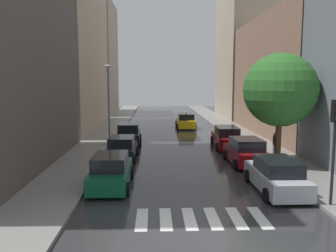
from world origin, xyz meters
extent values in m
cube|color=#303032|center=(0.00, 24.00, -0.02)|extent=(28.00, 72.00, 0.04)
cube|color=gray|center=(-6.50, 24.00, 0.07)|extent=(3.00, 72.00, 0.15)
cube|color=gray|center=(6.50, 24.00, 0.07)|extent=(3.00, 72.00, 0.15)
cube|color=silver|center=(-2.25, 1.59, 0.01)|extent=(0.45, 2.20, 0.01)
cube|color=silver|center=(-1.35, 1.59, 0.01)|extent=(0.45, 2.20, 0.01)
cube|color=silver|center=(-0.45, 1.59, 0.01)|extent=(0.45, 2.20, 0.01)
cube|color=silver|center=(0.45, 1.59, 0.01)|extent=(0.45, 2.20, 0.01)
cube|color=silver|center=(1.35, 1.59, 0.01)|extent=(0.45, 2.20, 0.01)
cube|color=silver|center=(2.25, 1.59, 0.01)|extent=(0.45, 2.20, 0.01)
cube|color=#B2A38C|center=(-11.00, 27.63, 9.36)|extent=(6.00, 18.15, 18.72)
cube|color=#9E9384|center=(-11.00, 44.20, 8.51)|extent=(6.00, 12.64, 17.03)
cube|color=#8C6B56|center=(11.00, 21.80, 5.58)|extent=(6.00, 19.01, 11.16)
cube|color=#B2A38C|center=(11.00, 38.76, 11.21)|extent=(6.00, 12.64, 22.43)
cube|color=#0C4C2D|center=(-3.91, 5.75, 0.58)|extent=(1.80, 4.38, 0.81)
cube|color=black|center=(-3.91, 5.53, 1.32)|extent=(1.58, 2.41, 0.67)
cylinder|color=black|center=(-4.79, 7.20, 0.32)|extent=(0.22, 0.64, 0.64)
cylinder|color=black|center=(-3.01, 7.20, 0.32)|extent=(0.22, 0.64, 0.64)
cylinder|color=black|center=(-4.80, 4.31, 0.32)|extent=(0.22, 0.64, 0.64)
cylinder|color=black|center=(-3.02, 4.31, 0.32)|extent=(0.22, 0.64, 0.64)
cube|color=black|center=(-3.92, 11.74, 0.56)|extent=(1.84, 4.03, 0.76)
cube|color=black|center=(-3.92, 11.54, 1.25)|extent=(1.60, 2.23, 0.62)
cylinder|color=black|center=(-4.78, 13.08, 0.32)|extent=(0.23, 0.64, 0.64)
cylinder|color=black|center=(-3.01, 13.05, 0.32)|extent=(0.23, 0.64, 0.64)
cylinder|color=black|center=(-4.83, 10.43, 0.32)|extent=(0.23, 0.64, 0.64)
cylinder|color=black|center=(-3.06, 10.40, 0.32)|extent=(0.23, 0.64, 0.64)
cube|color=black|center=(-3.88, 17.36, 0.61)|extent=(1.91, 4.35, 0.86)
cube|color=black|center=(-3.88, 17.14, 1.39)|extent=(1.65, 2.41, 0.71)
cylinder|color=black|center=(-4.82, 18.76, 0.32)|extent=(0.23, 0.64, 0.64)
cylinder|color=black|center=(-3.01, 18.80, 0.32)|extent=(0.23, 0.64, 0.64)
cylinder|color=black|center=(-4.76, 15.92, 0.32)|extent=(0.23, 0.64, 0.64)
cylinder|color=black|center=(-2.94, 15.96, 0.32)|extent=(0.23, 0.64, 0.64)
cube|color=#B2B7BF|center=(3.96, 4.78, 0.57)|extent=(1.83, 4.67, 0.78)
cube|color=black|center=(3.96, 4.55, 1.28)|extent=(1.61, 2.57, 0.64)
cylinder|color=black|center=(3.04, 6.32, 0.32)|extent=(0.22, 0.64, 0.64)
cylinder|color=black|center=(4.87, 6.33, 0.32)|extent=(0.22, 0.64, 0.64)
cylinder|color=black|center=(3.05, 3.24, 0.32)|extent=(0.22, 0.64, 0.64)
cylinder|color=black|center=(4.87, 3.25, 0.32)|extent=(0.22, 0.64, 0.64)
cube|color=maroon|center=(3.92, 10.13, 0.59)|extent=(2.02, 4.24, 0.82)
cube|color=black|center=(3.92, 9.92, 1.33)|extent=(1.75, 2.35, 0.67)
cylinder|color=black|center=(2.92, 11.49, 0.32)|extent=(0.23, 0.64, 0.64)
cylinder|color=black|center=(4.85, 11.53, 0.32)|extent=(0.23, 0.64, 0.64)
cylinder|color=black|center=(2.99, 8.72, 0.32)|extent=(0.23, 0.64, 0.64)
cylinder|color=black|center=(4.91, 8.76, 0.32)|extent=(0.23, 0.64, 0.64)
cube|color=maroon|center=(3.84, 15.62, 0.59)|extent=(1.97, 4.78, 0.83)
cube|color=black|center=(3.83, 15.39, 1.34)|extent=(1.68, 2.65, 0.68)
cylinder|color=black|center=(3.00, 17.21, 0.32)|extent=(0.24, 0.65, 0.64)
cylinder|color=black|center=(4.79, 17.14, 0.32)|extent=(0.24, 0.65, 0.64)
cylinder|color=black|center=(2.88, 14.10, 0.32)|extent=(0.24, 0.65, 0.64)
cylinder|color=black|center=(4.67, 14.03, 0.32)|extent=(0.24, 0.65, 0.64)
cube|color=yellow|center=(1.67, 27.04, 0.57)|extent=(1.85, 4.30, 0.80)
cube|color=black|center=(1.67, 26.82, 1.30)|extent=(1.63, 2.37, 0.65)
cube|color=#F2EDCC|center=(1.67, 26.82, 1.72)|extent=(0.20, 0.36, 0.18)
cylinder|color=black|center=(0.74, 28.46, 0.32)|extent=(0.22, 0.64, 0.64)
cylinder|color=black|center=(2.59, 28.46, 0.32)|extent=(0.22, 0.64, 0.64)
cylinder|color=black|center=(0.74, 25.62, 0.32)|extent=(0.22, 0.64, 0.64)
cylinder|color=black|center=(2.59, 25.62, 0.32)|extent=(0.22, 0.64, 0.64)
cylinder|color=navy|center=(6.32, 11.64, 0.54)|extent=(0.28, 0.28, 0.79)
cylinder|color=black|center=(6.32, 11.64, 1.25)|extent=(0.36, 0.36, 0.62)
sphere|color=tan|center=(6.32, 11.64, 1.69)|extent=(0.25, 0.25, 0.25)
cylinder|color=#513823|center=(5.86, 9.87, 1.45)|extent=(0.36, 0.36, 2.60)
sphere|color=#2C6728|center=(5.86, 9.87, 4.64)|extent=(4.45, 4.45, 4.45)
cylinder|color=black|center=(5.45, 2.48, 1.85)|extent=(0.12, 0.12, 3.40)
cube|color=black|center=(5.45, 2.48, 4.00)|extent=(0.30, 0.30, 0.90)
cylinder|color=#595B60|center=(-5.55, 17.91, 3.18)|extent=(0.16, 0.16, 6.07)
ellipsoid|color=beige|center=(-5.55, 17.91, 6.37)|extent=(0.60, 0.28, 0.24)
camera|label=1|loc=(-1.75, -11.02, 5.20)|focal=37.29mm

